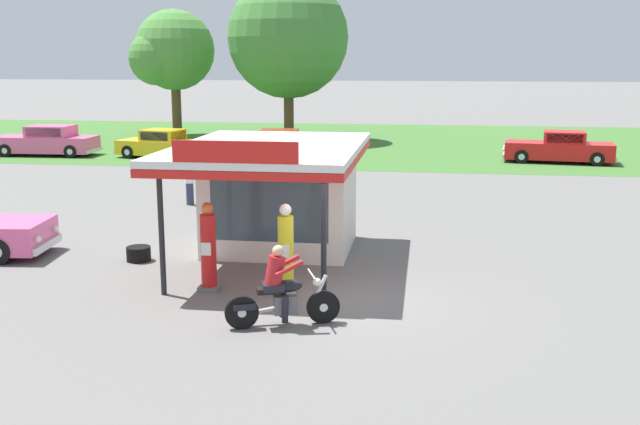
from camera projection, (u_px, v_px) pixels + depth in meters
ground_plane at (337, 299)px, 15.66m from camera, size 300.00×300.00×0.00m
grass_verge_strip at (397, 142)px, 44.72m from camera, size 120.00×24.00×0.01m
service_station_kiosk at (279, 187)px, 19.19m from camera, size 4.36×6.52×3.37m
gas_pump_nearside at (208, 250)px, 16.08m from camera, size 0.44×0.44×1.96m
gas_pump_offside at (286, 253)px, 15.84m from camera, size 0.44×0.44×1.97m
motorcycle_with_rider at (281, 293)px, 13.97m from camera, size 2.10×0.95×1.58m
parked_car_back_row_centre at (281, 147)px, 36.59m from camera, size 4.94×2.19×1.52m
parked_car_back_row_left at (47, 142)px, 38.56m from camera, size 5.38×2.15×1.55m
parked_car_back_row_centre_right at (559, 148)px, 35.90m from camera, size 5.38×2.44×1.52m
parked_car_back_row_right at (165, 145)px, 37.56m from camera, size 5.21×2.78×1.44m
bystander_standing_back_lot at (190, 182)px, 25.55m from camera, size 0.34×0.34×1.51m
bystander_leaning_by_kiosk at (325, 180)px, 25.94m from camera, size 0.34×0.34×1.54m
bystander_admiring_sedan at (248, 157)px, 32.09m from camera, size 0.34×0.34×1.53m
tree_oak_distant_spare at (290, 40)px, 44.78m from camera, size 7.26×7.26×9.79m
tree_oak_far_left at (170, 52)px, 47.13m from camera, size 5.13×5.21×8.00m
spare_tire_stack at (139, 254)px, 18.58m from camera, size 0.60×0.60×0.36m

